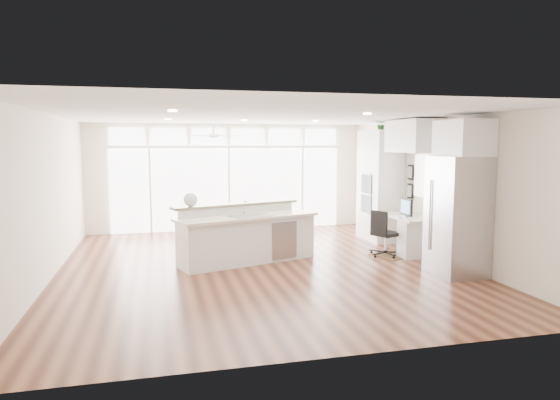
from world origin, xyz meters
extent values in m
cube|color=#472316|center=(0.00, 0.00, -0.01)|extent=(7.00, 8.00, 0.02)
cube|color=white|center=(0.00, 0.00, 2.70)|extent=(7.00, 8.00, 0.02)
cube|color=white|center=(0.00, 4.00, 1.35)|extent=(7.00, 0.04, 2.70)
cube|color=white|center=(0.00, -4.00, 1.35)|extent=(7.00, 0.04, 2.70)
cube|color=white|center=(-3.50, 0.00, 1.35)|extent=(0.04, 8.00, 2.70)
cube|color=white|center=(3.50, 0.00, 1.35)|extent=(0.04, 8.00, 2.70)
cube|color=white|center=(0.00, 3.94, 1.05)|extent=(5.80, 0.06, 2.08)
cube|color=white|center=(0.00, 3.94, 2.38)|extent=(5.90, 0.06, 0.40)
cube|color=white|center=(3.46, 0.30, 1.55)|extent=(0.04, 0.85, 0.85)
cube|color=white|center=(-0.50, 2.80, 2.48)|extent=(1.16, 1.16, 0.32)
cube|color=white|center=(0.00, 0.20, 2.68)|extent=(3.40, 3.00, 0.02)
cube|color=white|center=(3.17, 1.80, 1.25)|extent=(0.64, 1.20, 2.50)
cube|color=white|center=(3.13, 0.30, 0.38)|extent=(0.72, 1.30, 0.76)
cube|color=white|center=(3.17, 0.30, 2.35)|extent=(0.64, 1.30, 0.64)
cube|color=#A5A5A9|center=(3.11, -1.35, 1.00)|extent=(0.76, 0.90, 2.00)
cube|color=white|center=(3.17, -1.35, 2.30)|extent=(0.64, 0.90, 0.60)
cube|color=black|center=(3.46, 0.92, 1.40)|extent=(0.06, 0.22, 0.80)
cube|color=white|center=(-0.17, 0.35, 0.53)|extent=(2.87, 1.79, 1.07)
cube|color=#3C2513|center=(2.85, 0.24, 0.01)|extent=(1.15, 0.99, 0.01)
cube|color=black|center=(2.57, 0.21, 0.45)|extent=(0.60, 0.58, 0.90)
sphere|color=silver|center=(-1.19, 0.44, 1.20)|extent=(0.32, 0.32, 0.26)
cube|color=black|center=(3.05, 0.30, 0.95)|extent=(0.09, 0.46, 0.38)
cube|color=silver|center=(2.88, 0.30, 0.77)|extent=(0.15, 0.31, 0.01)
imported|color=#275826|center=(3.17, 1.80, 2.62)|extent=(0.31, 0.34, 0.23)
camera|label=1|loc=(-1.77, -8.68, 2.21)|focal=32.00mm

